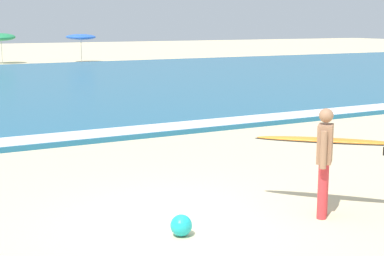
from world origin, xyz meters
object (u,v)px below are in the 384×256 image
at_px(beach_umbrella_3, 81,37).
at_px(beach_ball, 181,225).
at_px(surfer_with_board, 326,151).
at_px(beach_umbrella_2, 1,37).

distance_m(beach_umbrella_3, beach_ball, 37.26).
xyz_separation_m(surfer_with_board, beach_umbrella_3, (7.01, 36.14, 0.93)).
distance_m(surfer_with_board, beach_ball, 2.64).
relative_size(surfer_with_board, beach_umbrella_3, 0.84).
bearing_deg(surfer_with_board, beach_ball, 176.34).
relative_size(surfer_with_board, beach_umbrella_2, 0.83).
bearing_deg(beach_ball, beach_umbrella_3, 75.22).
distance_m(surfer_with_board, beach_umbrella_3, 36.82).
relative_size(beach_umbrella_3, beach_ball, 7.25).
relative_size(beach_umbrella_2, beach_umbrella_3, 1.01).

